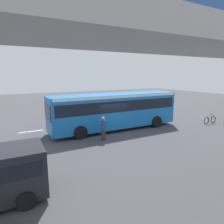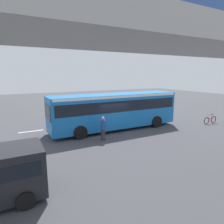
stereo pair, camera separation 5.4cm
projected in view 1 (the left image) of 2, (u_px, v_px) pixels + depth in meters
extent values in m
plane|color=#424247|center=(110.00, 132.00, 16.78)|extent=(80.00, 80.00, 0.00)
cube|color=#196BB7|center=(115.00, 110.00, 17.30)|extent=(11.50, 2.55, 2.86)
cube|color=black|center=(115.00, 104.00, 17.21)|extent=(11.04, 2.59, 0.90)
cube|color=white|center=(115.00, 95.00, 17.05)|extent=(11.27, 2.58, 0.20)
cube|color=black|center=(47.00, 112.00, 14.58)|extent=(0.04, 2.24, 1.20)
cylinder|color=black|center=(81.00, 132.00, 14.73)|extent=(1.04, 0.30, 1.04)
cylinder|color=black|center=(71.00, 125.00, 16.94)|extent=(1.04, 0.30, 1.04)
cylinder|color=black|center=(156.00, 122.00, 18.12)|extent=(1.04, 0.30, 1.04)
cylinder|color=black|center=(140.00, 116.00, 20.33)|extent=(1.04, 0.30, 1.04)
cylinder|color=black|center=(26.00, 201.00, 7.05)|extent=(0.68, 0.22, 0.68)
cylinder|color=black|center=(22.00, 176.00, 8.74)|extent=(0.68, 0.22, 0.68)
torus|color=black|center=(206.00, 121.00, 19.19)|extent=(0.72, 0.06, 0.72)
torus|color=black|center=(213.00, 119.00, 19.67)|extent=(0.72, 0.06, 0.72)
cube|color=red|center=(210.00, 118.00, 19.40)|extent=(0.89, 0.04, 0.04)
cylinder|color=red|center=(211.00, 116.00, 19.45)|extent=(0.03, 0.03, 0.40)
cube|color=black|center=(212.00, 114.00, 19.41)|extent=(0.20, 0.08, 0.04)
cylinder|color=red|center=(208.00, 115.00, 19.14)|extent=(0.02, 0.44, 0.02)
cylinder|color=#2D2D38|center=(103.00, 135.00, 14.49)|extent=(0.32, 0.32, 0.85)
cylinder|color=navy|center=(103.00, 125.00, 14.34)|extent=(0.38, 0.38, 0.70)
sphere|color=tan|center=(103.00, 118.00, 14.25)|extent=(0.22, 0.22, 0.22)
cube|color=silver|center=(144.00, 117.00, 22.35)|extent=(2.00, 0.20, 0.01)
cube|color=silver|center=(113.00, 121.00, 20.50)|extent=(2.00, 0.20, 0.01)
cube|color=silver|center=(76.00, 126.00, 18.66)|extent=(2.00, 0.20, 0.01)
cube|color=silver|center=(31.00, 131.00, 16.82)|extent=(2.00, 0.20, 0.01)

